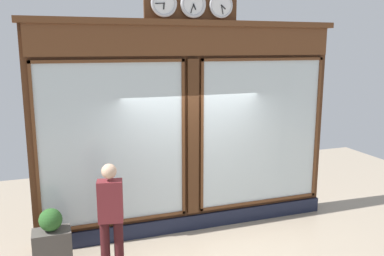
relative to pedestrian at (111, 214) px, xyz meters
The scene contains 4 objects.
shop_facade 2.19m from the pedestrian, 145.41° to the right, with size 5.56×0.42×4.33m.
pedestrian is the anchor object (origin of this frame).
planter_box 1.10m from the pedestrian, 23.76° to the right, with size 0.56×0.36×0.64m, color #4C4742.
planter_shrub 0.92m from the pedestrian, 23.76° to the right, with size 0.34×0.34×0.34m, color #285623.
Camera 1 is at (2.35, 6.65, 3.33)m, focal length 38.12 mm.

